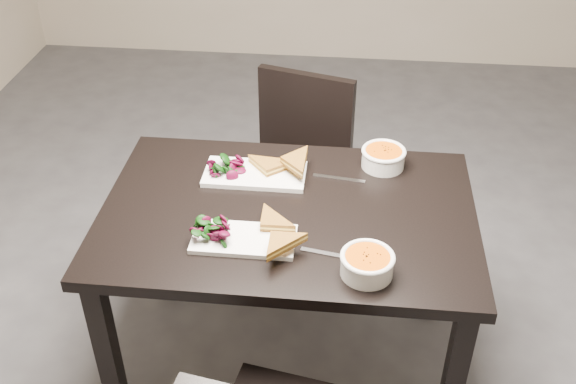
% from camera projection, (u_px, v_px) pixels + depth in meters
% --- Properties ---
extents(ground, '(5.00, 5.00, 0.00)m').
position_uv_depth(ground, '(378.00, 302.00, 2.86)').
color(ground, '#47474C').
rests_on(ground, ground).
extents(table, '(1.20, 0.80, 0.75)m').
position_uv_depth(table, '(288.00, 234.00, 2.20)').
color(table, black).
rests_on(table, ground).
extents(chair_far, '(0.52, 0.52, 0.85)m').
position_uv_depth(chair_far, '(296.00, 163.00, 2.86)').
color(chair_far, black).
rests_on(chair_far, ground).
extents(plate_near, '(0.31, 0.16, 0.02)m').
position_uv_depth(plate_near, '(244.00, 239.00, 2.01)').
color(plate_near, white).
rests_on(plate_near, table).
extents(sandwich_near, '(0.16, 0.12, 0.05)m').
position_uv_depth(sandwich_near, '(266.00, 229.00, 2.00)').
color(sandwich_near, '#A77723').
rests_on(sandwich_near, plate_near).
extents(salad_near, '(0.10, 0.09, 0.04)m').
position_uv_depth(salad_near, '(211.00, 229.00, 2.01)').
color(salad_near, black).
rests_on(salad_near, plate_near).
extents(soup_bowl_near, '(0.16, 0.16, 0.07)m').
position_uv_depth(soup_bowl_near, '(367.00, 263.00, 1.88)').
color(soup_bowl_near, white).
rests_on(soup_bowl_near, table).
extents(cutlery_near, '(0.18, 0.05, 0.00)m').
position_uv_depth(cutlery_near, '(331.00, 254.00, 1.97)').
color(cutlery_near, silver).
rests_on(cutlery_near, table).
extents(plate_far, '(0.35, 0.17, 0.02)m').
position_uv_depth(plate_far, '(255.00, 174.00, 2.30)').
color(plate_far, white).
rests_on(plate_far, table).
extents(sandwich_far, '(0.22, 0.21, 0.06)m').
position_uv_depth(sandwich_far, '(273.00, 169.00, 2.26)').
color(sandwich_far, '#A77723').
rests_on(sandwich_far, plate_far).
extents(salad_far, '(0.11, 0.10, 0.05)m').
position_uv_depth(salad_far, '(226.00, 164.00, 2.29)').
color(salad_far, black).
rests_on(salad_far, plate_far).
extents(soup_bowl_far, '(0.16, 0.16, 0.07)m').
position_uv_depth(soup_bowl_far, '(383.00, 157.00, 2.33)').
color(soup_bowl_far, white).
rests_on(soup_bowl_far, table).
extents(cutlery_far, '(0.18, 0.04, 0.00)m').
position_uv_depth(cutlery_far, '(339.00, 178.00, 2.29)').
color(cutlery_far, silver).
rests_on(cutlery_far, table).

